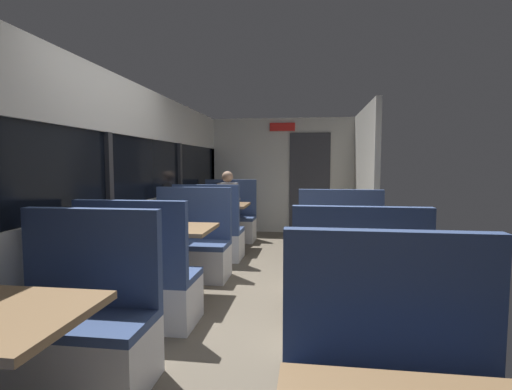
# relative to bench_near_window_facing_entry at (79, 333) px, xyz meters

# --- Properties ---
(ground_plane) EXTENTS (3.30, 9.20, 0.02)m
(ground_plane) POSITION_rel_bench_near_window_facing_entry_xyz_m (0.89, 1.39, -0.34)
(ground_plane) COLOR #665B4C
(carriage_window_panel_left) EXTENTS (0.09, 8.48, 2.30)m
(carriage_window_panel_left) POSITION_rel_bench_near_window_facing_entry_xyz_m (-0.56, 1.39, 0.78)
(carriage_window_panel_left) COLOR beige
(carriage_window_panel_left) RESTS_ON ground_plane
(carriage_end_bulkhead) EXTENTS (2.90, 0.11, 2.30)m
(carriage_end_bulkhead) POSITION_rel_bench_near_window_facing_entry_xyz_m (0.95, 5.59, 0.81)
(carriage_end_bulkhead) COLOR beige
(carriage_end_bulkhead) RESTS_ON ground_plane
(carriage_aisle_panel_right) EXTENTS (0.08, 2.40, 2.30)m
(carriage_aisle_panel_right) POSITION_rel_bench_near_window_facing_entry_xyz_m (2.34, 4.39, 0.82)
(carriage_aisle_panel_right) COLOR beige
(carriage_aisle_panel_right) RESTS_ON ground_plane
(bench_near_window_facing_entry) EXTENTS (0.95, 0.50, 1.10)m
(bench_near_window_facing_entry) POSITION_rel_bench_near_window_facing_entry_xyz_m (0.00, 0.00, 0.00)
(bench_near_window_facing_entry) COLOR silver
(bench_near_window_facing_entry) RESTS_ON ground_plane
(dining_table_mid_window) EXTENTS (0.90, 0.70, 0.74)m
(dining_table_mid_window) POSITION_rel_bench_near_window_facing_entry_xyz_m (0.00, 1.60, 0.31)
(dining_table_mid_window) COLOR #9E9EA3
(dining_table_mid_window) RESTS_ON ground_plane
(bench_mid_window_facing_end) EXTENTS (0.95, 0.50, 1.10)m
(bench_mid_window_facing_end) POSITION_rel_bench_near_window_facing_entry_xyz_m (0.00, 0.90, 0.00)
(bench_mid_window_facing_end) COLOR silver
(bench_mid_window_facing_end) RESTS_ON ground_plane
(bench_mid_window_facing_entry) EXTENTS (0.95, 0.50, 1.10)m
(bench_mid_window_facing_entry) POSITION_rel_bench_near_window_facing_entry_xyz_m (0.00, 2.30, 0.00)
(bench_mid_window_facing_entry) COLOR silver
(bench_mid_window_facing_entry) RESTS_ON ground_plane
(dining_table_far_window) EXTENTS (0.90, 0.70, 0.74)m
(dining_table_far_window) POSITION_rel_bench_near_window_facing_entry_xyz_m (0.00, 3.89, 0.31)
(dining_table_far_window) COLOR #9E9EA3
(dining_table_far_window) RESTS_ON ground_plane
(bench_far_window_facing_end) EXTENTS (0.95, 0.50, 1.10)m
(bench_far_window_facing_end) POSITION_rel_bench_near_window_facing_entry_xyz_m (0.00, 3.19, 0.00)
(bench_far_window_facing_end) COLOR silver
(bench_far_window_facing_end) RESTS_ON ground_plane
(bench_far_window_facing_entry) EXTENTS (0.95, 0.50, 1.10)m
(bench_far_window_facing_entry) POSITION_rel_bench_near_window_facing_entry_xyz_m (0.00, 4.59, 0.00)
(bench_far_window_facing_entry) COLOR silver
(bench_far_window_facing_entry) RESTS_ON ground_plane
(dining_table_rear_aisle) EXTENTS (0.90, 0.70, 0.74)m
(dining_table_rear_aisle) POSITION_rel_bench_near_window_facing_entry_xyz_m (1.79, 1.40, 0.31)
(dining_table_rear_aisle) COLOR #9E9EA3
(dining_table_rear_aisle) RESTS_ON ground_plane
(bench_rear_aisle_facing_end) EXTENTS (0.95, 0.50, 1.10)m
(bench_rear_aisle_facing_end) POSITION_rel_bench_near_window_facing_entry_xyz_m (1.79, 0.70, 0.00)
(bench_rear_aisle_facing_end) COLOR silver
(bench_rear_aisle_facing_end) RESTS_ON ground_plane
(bench_rear_aisle_facing_entry) EXTENTS (0.95, 0.50, 1.10)m
(bench_rear_aisle_facing_entry) POSITION_rel_bench_near_window_facing_entry_xyz_m (1.79, 2.10, 0.00)
(bench_rear_aisle_facing_entry) COLOR silver
(bench_rear_aisle_facing_entry) RESTS_ON ground_plane
(seated_passenger) EXTENTS (0.47, 0.55, 1.26)m
(seated_passenger) POSITION_rel_bench_near_window_facing_entry_xyz_m (0.00, 4.52, 0.21)
(seated_passenger) COLOR #26262D
(seated_passenger) RESTS_ON ground_plane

